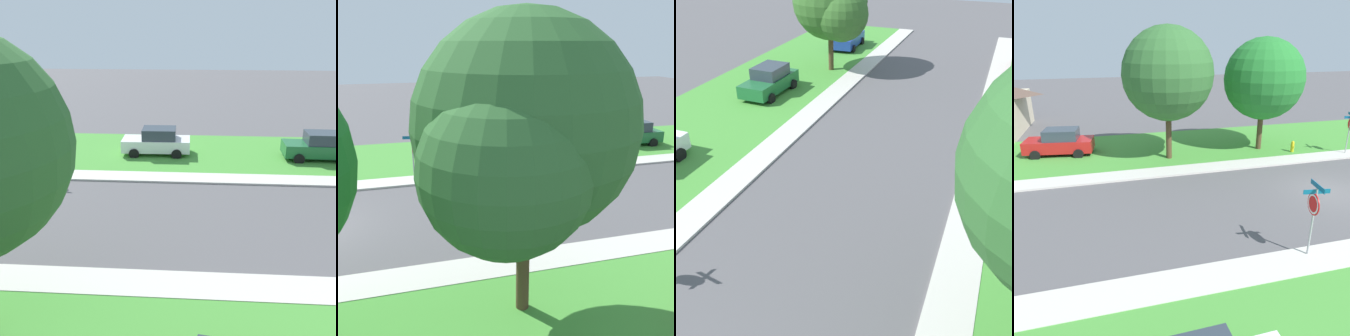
{
  "view_description": "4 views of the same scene",
  "coord_description": "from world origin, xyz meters",
  "views": [
    {
      "loc": [
        15.2,
        12.19,
        7.91
      ],
      "look_at": [
        -2.52,
        11.0,
        1.4
      ],
      "focal_mm": 41.85,
      "sensor_mm": 36.0,
      "label": 1
    },
    {
      "loc": [
        15.72,
        3.8,
        7.18
      ],
      "look_at": [
        -1.46,
        8.6,
        1.4
      ],
      "focal_mm": 41.62,
      "sensor_mm": 36.0,
      "label": 2
    },
    {
      "loc": [
        4.76,
        -0.9,
        9.33
      ],
      "look_at": [
        -0.01,
        11.18,
        1.4
      ],
      "focal_mm": 43.47,
      "sensor_mm": 36.0,
      "label": 3
    },
    {
      "loc": [
        -12.79,
        11.18,
        7.1
      ],
      "look_at": [
        1.61,
        7.3,
        1.4
      ],
      "focal_mm": 35.7,
      "sensor_mm": 36.0,
      "label": 4
    }
  ],
  "objects": [
    {
      "name": "stop_sign_far_corner",
      "position": [
        -4.39,
        4.39,
        1.89
      ],
      "size": [
        0.91,
        0.91,
        2.77
      ],
      "color": "#9E9EA3",
      "rests_on": "ground"
    },
    {
      "name": "stop_sign_near_corner",
      "position": [
        4.84,
        -4.89,
        1.89
      ],
      "size": [
        0.9,
        0.9,
        2.77
      ],
      "color": "#9E9EA3",
      "rests_on": "ground"
    },
    {
      "name": "fire_hydrant",
      "position": [
        6.01,
        -1.58,
        0.44
      ],
      "size": [
        0.38,
        0.22,
        0.83
      ],
      "color": "gold",
      "rests_on": "ground"
    },
    {
      "name": "car_red_near_corner",
      "position": [
        9.58,
        13.45,
        0.87
      ],
      "size": [
        2.5,
        4.52,
        1.76
      ],
      "color": "red",
      "rests_on": "ground"
    },
    {
      "name": "lawn_east",
      "position": [
        9.4,
        12.0,
        0.04
      ],
      "size": [
        8.0,
        56.0,
        0.08
      ],
      "primitive_type": "cube",
      "color": "#479338",
      "rests_on": "ground"
    },
    {
      "name": "ground_plane",
      "position": [
        0.0,
        0.0,
        0.0
      ],
      "size": [
        120.0,
        120.0,
        0.0
      ],
      "primitive_type": "plane",
      "color": "#565456"
    },
    {
      "name": "tree_across_right",
      "position": [
        7.26,
        6.51,
        5.09
      ],
      "size": [
        5.88,
        5.47,
        8.0
      ],
      "color": "#4C3823",
      "rests_on": "ground"
    },
    {
      "name": "tree_sidewalk_near",
      "position": [
        7.57,
        0.09,
        4.61
      ],
      "size": [
        5.6,
        5.21,
        7.38
      ],
      "color": "#4C3823",
      "rests_on": "ground"
    },
    {
      "name": "sidewalk_west",
      "position": [
        -4.7,
        12.0,
        0.05
      ],
      "size": [
        1.4,
        56.0,
        0.1
      ],
      "primitive_type": "cube",
      "color": "beige",
      "rests_on": "ground"
    },
    {
      "name": "sidewalk_east",
      "position": [
        4.7,
        12.0,
        0.05
      ],
      "size": [
        1.4,
        56.0,
        0.1
      ],
      "primitive_type": "cube",
      "color": "beige",
      "rests_on": "ground"
    }
  ]
}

